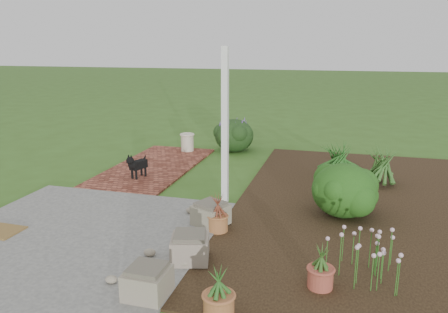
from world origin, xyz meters
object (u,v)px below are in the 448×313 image
(black_dog, at_px, (137,164))
(evergreen_shrub, at_px, (344,189))
(cream_ceramic_urn, at_px, (187,142))
(stone_trough_near, at_px, (148,283))

(black_dog, relative_size, evergreen_shrub, 0.54)
(cream_ceramic_urn, relative_size, evergreen_shrub, 0.43)
(stone_trough_near, height_order, black_dog, black_dog)
(black_dog, relative_size, cream_ceramic_urn, 1.26)
(cream_ceramic_urn, bearing_deg, black_dog, -93.95)
(stone_trough_near, distance_m, black_dog, 4.15)
(stone_trough_near, height_order, evergreen_shrub, evergreen_shrub)
(black_dog, bearing_deg, evergreen_shrub, 5.37)
(cream_ceramic_urn, xyz_separation_m, evergreen_shrub, (3.66, -3.19, 0.19))
(stone_trough_near, relative_size, black_dog, 0.82)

